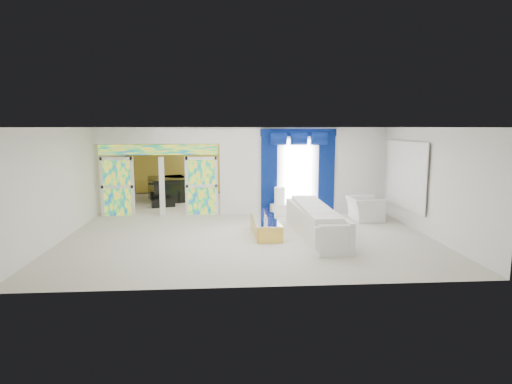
{
  "coord_description": "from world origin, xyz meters",
  "views": [
    {
      "loc": [
        -0.6,
        -13.8,
        3.01
      ],
      "look_at": [
        0.3,
        -1.2,
        1.1
      ],
      "focal_mm": 30.23,
      "sensor_mm": 36.0,
      "label": 1
    }
  ],
  "objects": [
    {
      "name": "dividing_wall",
      "position": [
        2.15,
        1.0,
        1.5
      ],
      "size": [
        5.7,
        0.18,
        3.0
      ],
      "primitive_type": "cube",
      "color": "white",
      "rests_on": "ground"
    },
    {
      "name": "tv_console",
      "position": [
        -4.64,
        3.1,
        0.4
      ],
      "size": [
        0.61,
        0.57,
        0.8
      ],
      "primitive_type": "cube",
      "rotation": [
        0.0,
        0.0,
        0.14
      ],
      "color": "tan",
      "rests_on": "ground"
    },
    {
      "name": "stained_panel_right",
      "position": [
        -1.42,
        1.0,
        1.0
      ],
      "size": [
        0.95,
        0.04,
        2.0
      ],
      "primitive_type": "cube",
      "color": "#994C3F",
      "rests_on": "ground"
    },
    {
      "name": "window_pane",
      "position": [
        1.9,
        0.9,
        1.45
      ],
      "size": [
        1.0,
        0.02,
        2.3
      ],
      "primitive_type": "cube",
      "color": "white",
      "rests_on": "dividing_wall"
    },
    {
      "name": "chandelier",
      "position": [
        -2.3,
        3.4,
        2.65
      ],
      "size": [
        0.6,
        0.6,
        0.6
      ],
      "primitive_type": "sphere",
      "color": "gold",
      "rests_on": "ceiling"
    },
    {
      "name": "white_sofa",
      "position": [
        1.87,
        -2.29,
        0.38
      ],
      "size": [
        1.07,
        3.99,
        0.75
      ],
      "primitive_type": "cube",
      "rotation": [
        0.0,
        0.0,
        0.06
      ],
      "color": "silver",
      "rests_on": "ground"
    },
    {
      "name": "stained_panel_left",
      "position": [
        -4.28,
        1.0,
        1.0
      ],
      "size": [
        0.95,
        0.04,
        2.0
      ],
      "primitive_type": "cube",
      "color": "#994C3F",
      "rests_on": "ground"
    },
    {
      "name": "table_lamp",
      "position": [
        1.24,
        0.6,
        0.69
      ],
      "size": [
        0.36,
        0.36,
        0.58
      ],
      "primitive_type": "cylinder",
      "color": "white",
      "rests_on": "console_table"
    },
    {
      "name": "blue_drape_right",
      "position": [
        2.9,
        0.87,
        1.4
      ],
      "size": [
        0.55,
        0.1,
        2.8
      ],
      "primitive_type": "cube",
      "color": "#03074A",
      "rests_on": "ground"
    },
    {
      "name": "armchair",
      "position": [
        3.92,
        -0.3,
        0.37
      ],
      "size": [
        1.05,
        1.19,
        0.75
      ],
      "primitive_type": "imported",
      "rotation": [
        0.0,
        0.0,
        1.6
      ],
      "color": "silver",
      "rests_on": "ground"
    },
    {
      "name": "dividing_header",
      "position": [
        -2.85,
        1.0,
        2.73
      ],
      "size": [
        4.3,
        0.18,
        0.55
      ],
      "primitive_type": "cube",
      "color": "white",
      "rests_on": "dividing_wall"
    },
    {
      "name": "grand_piano",
      "position": [
        -2.98,
        4.11,
        0.47
      ],
      "size": [
        1.9,
        2.19,
        0.94
      ],
      "primitive_type": "cube",
      "rotation": [
        0.0,
        0.0,
        0.3
      ],
      "color": "black",
      "rests_on": "ground"
    },
    {
      "name": "coffee_table",
      "position": [
        0.52,
        -1.99,
        0.21
      ],
      "size": [
        0.75,
        1.97,
        0.43
      ],
      "primitive_type": "cube",
      "rotation": [
        0.0,
        0.0,
        0.06
      ],
      "color": "gold",
      "rests_on": "ground"
    },
    {
      "name": "console_table",
      "position": [
        1.54,
        0.6,
        0.2
      ],
      "size": [
        1.25,
        0.53,
        0.4
      ],
      "primitive_type": "cube",
      "rotation": [
        0.0,
        0.0,
        0.12
      ],
      "color": "silver",
      "rests_on": "ground"
    },
    {
      "name": "blue_pelmet",
      "position": [
        1.9,
        0.87,
        2.82
      ],
      "size": [
        2.6,
        0.12,
        0.25
      ],
      "primitive_type": "cube",
      "color": "#03074A",
      "rests_on": "dividing_wall"
    },
    {
      "name": "gold_curtains",
      "position": [
        0.0,
        5.9,
        1.5
      ],
      "size": [
        9.7,
        0.12,
        2.9
      ],
      "primitive_type": "cube",
      "color": "gold",
      "rests_on": "ground"
    },
    {
      "name": "blue_drape_left",
      "position": [
        0.9,
        0.87,
        1.4
      ],
      "size": [
        0.55,
        0.1,
        2.8
      ],
      "primitive_type": "cube",
      "color": "#03074A",
      "rests_on": "ground"
    },
    {
      "name": "stained_transom",
      "position": [
        -2.85,
        1.0,
        2.25
      ],
      "size": [
        4.0,
        0.05,
        0.35
      ],
      "primitive_type": "cube",
      "color": "#994C3F",
      "rests_on": "dividing_header"
    },
    {
      "name": "floor",
      "position": [
        0.0,
        0.0,
        0.0
      ],
      "size": [
        12.0,
        12.0,
        0.0
      ],
      "primitive_type": "plane",
      "color": "#B7AF9E",
      "rests_on": "ground"
    },
    {
      "name": "wall_mirror",
      "position": [
        4.94,
        -1.0,
        1.55
      ],
      "size": [
        0.04,
        2.7,
        1.9
      ],
      "primitive_type": "cube",
      "color": "white",
      "rests_on": "ground"
    },
    {
      "name": "decanters",
      "position": [
        0.54,
        -2.04,
        0.52
      ],
      "size": [
        0.21,
        1.27,
        0.28
      ],
      "color": "navy",
      "rests_on": "coffee_table"
    },
    {
      "name": "piano_bench",
      "position": [
        -2.98,
        2.51,
        0.14
      ],
      "size": [
        0.93,
        0.58,
        0.29
      ],
      "primitive_type": "cube",
      "rotation": [
        0.0,
        0.0,
        0.3
      ],
      "color": "black",
      "rests_on": "ground"
    }
  ]
}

